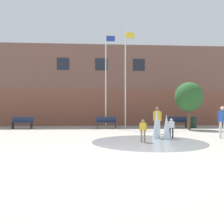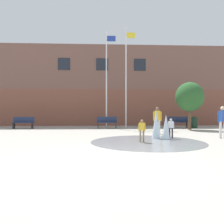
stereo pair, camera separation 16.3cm
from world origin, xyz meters
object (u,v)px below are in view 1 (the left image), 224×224
flagpole_right (126,75)px  adult_watching (223,120)px  park_bench_under_left_flagpole (22,122)px  child_with_pink_shirt (143,129)px  flagpole_left (106,76)px  park_bench_far_right (178,122)px  child_running (171,127)px  park_bench_center (106,122)px  street_tree_near_building (189,97)px  adult_in_red (157,118)px  trash_can (193,122)px

flagpole_right → adult_watching: bearing=-61.2°
adult_watching → park_bench_under_left_flagpole: bearing=64.8°
child_with_pink_shirt → flagpole_left: bearing=124.9°
park_bench_far_right → adult_watching: 6.66m
flagpole_right → park_bench_under_left_flagpole: bearing=-175.6°
child_running → flagpole_left: size_ratio=0.12×
park_bench_center → street_tree_near_building: bearing=-13.2°
flagpole_left → adult_in_red: bearing=-59.9°
trash_can → street_tree_near_building: (-0.92, -1.39, 1.94)m
street_tree_near_building → park_bench_center: bearing=166.8°
child_running → child_with_pink_shirt: (-1.68, -1.25, 0.00)m
park_bench_far_right → flagpole_left: (-5.74, 0.60, 3.72)m
adult_watching → park_bench_far_right: bearing=2.2°
flagpole_left → flagpole_right: (1.60, 0.00, 0.15)m
child_with_pink_shirt → flagpole_left: size_ratio=0.12×
child_with_pink_shirt → park_bench_under_left_flagpole: bearing=161.0°
adult_in_red → trash_can: (4.06, 4.31, -0.48)m
flagpole_left → trash_can: size_ratio=8.78×
adult_watching → adult_in_red: size_ratio=1.00×
park_bench_under_left_flagpole → adult_in_red: (9.37, -4.38, 0.45)m
child_running → street_tree_near_building: bearing=-117.6°
park_bench_under_left_flagpole → adult_in_red: adult_in_red is taller
child_running → trash_can: size_ratio=1.10×
flagpole_right → street_tree_near_building: flagpole_right is taller
adult_in_red → child_with_pink_shirt: adult_in_red is taller
trash_can → street_tree_near_building: bearing=-123.3°
park_bench_center → child_with_pink_shirt: bearing=-80.2°
park_bench_under_left_flagpole → flagpole_right: (8.08, 0.62, 3.87)m
park_bench_under_left_flagpole → trash_can: bearing=-0.3°
flagpole_left → trash_can: 7.92m
trash_can → street_tree_near_building: street_tree_near_building is taller
child_with_pink_shirt → street_tree_near_building: size_ratio=0.28×
street_tree_near_building → park_bench_under_left_flagpole: bearing=173.3°
park_bench_under_left_flagpole → park_bench_far_right: size_ratio=1.00×
park_bench_under_left_flagpole → trash_can: size_ratio=1.78×
adult_watching → flagpole_left: bearing=41.2°
park_bench_far_right → flagpole_left: 6.87m
adult_in_red → flagpole_left: bearing=134.5°
adult_in_red → street_tree_near_building: 4.53m
trash_can → flagpole_left: bearing=174.4°
park_bench_far_right → flagpole_left: flagpole_left is taller
park_bench_center → street_tree_near_building: (6.03, -1.41, 1.91)m
park_bench_far_right → adult_watching: size_ratio=1.01×
child_running → flagpole_left: flagpole_left is taller
park_bench_center → child_running: 7.16m
child_running → street_tree_near_building: street_tree_near_building is taller
park_bench_center → park_bench_far_right: 5.74m
park_bench_under_left_flagpole → park_bench_far_right: 12.22m
trash_can → adult_watching: bearing=-101.7°
flagpole_left → trash_can: bearing=-5.6°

